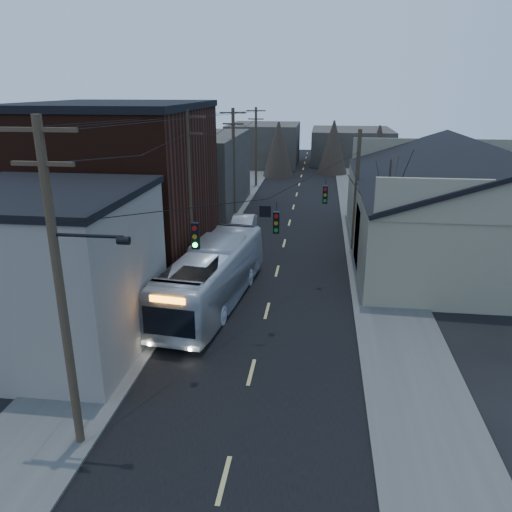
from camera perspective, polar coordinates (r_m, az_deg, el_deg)
The scene contains 13 objects.
road_surface at distance 41.37m, azimuth 3.66°, elevation 3.10°, with size 9.00×110.00×0.02m, color black.
sidewalk_left at distance 42.25m, azimuth -5.18°, elevation 3.47°, with size 4.00×110.00×0.12m, color #474744.
sidewalk_right at distance 41.47m, azimuth 12.67°, elevation 2.78°, with size 4.00×110.00×0.12m, color #474744.
building_clapboard at distance 23.30m, azimuth -22.71°, elevation -1.97°, with size 8.00×8.00×7.00m, color gray.
building_brick at distance 32.86m, azimuth -15.24°, elevation 7.30°, with size 10.00×12.00×10.00m, color black.
building_left_far at distance 47.92m, azimuth -7.31°, elevation 9.43°, with size 9.00×14.00×7.00m, color #37312C.
warehouse at distance 37.28m, azimuth 23.60°, elevation 4.06°, with size 16.16×20.60×7.73m.
building_far_left at distance 75.68m, azimuth 0.92°, elevation 12.60°, with size 10.00×12.00×6.00m, color #37312C.
building_far_right at distance 80.35m, azimuth 10.81°, elevation 12.29°, with size 12.00×14.00×5.00m, color #37312C.
bare_tree at distance 30.96m, azimuth 14.62°, elevation 4.01°, with size 0.40×0.40×7.20m, color black.
utility_lines at distance 34.91m, azimuth -2.00°, elevation 8.52°, with size 11.24×45.28×10.50m.
bus at distance 26.64m, azimuth -5.02°, elevation -2.28°, with size 2.74×11.72×3.27m, color silver.
parked_car at distance 39.23m, azimuth -1.48°, elevation 3.43°, with size 1.66×4.75×1.57m, color #B1B3BA.
Camera 1 is at (2.50, -9.75, 11.19)m, focal length 35.00 mm.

